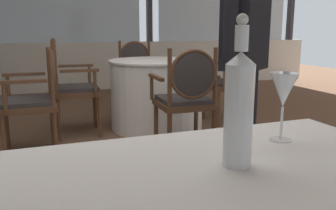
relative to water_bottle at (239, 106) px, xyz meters
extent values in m
plane|color=brown|center=(0.05, 1.63, -0.91)|extent=(14.78, 14.78, 0.00)
cube|color=silver|center=(0.05, 5.90, -0.48)|extent=(10.15, 0.12, 0.85)
cube|color=white|center=(-0.10, -0.09, -0.16)|extent=(1.21, 0.82, 0.02)
cylinder|color=white|center=(0.00, 0.00, -0.03)|extent=(0.07, 0.07, 0.25)
cone|color=white|center=(0.00, 0.00, 0.11)|extent=(0.07, 0.07, 0.03)
cylinder|color=white|center=(0.00, 0.00, 0.16)|extent=(0.03, 0.03, 0.06)
sphere|color=silver|center=(0.00, 0.00, 0.20)|extent=(0.03, 0.03, 0.03)
cylinder|color=white|center=(0.23, 0.13, -0.15)|extent=(0.06, 0.06, 0.00)
cylinder|color=white|center=(0.23, 0.13, -0.10)|extent=(0.01, 0.01, 0.10)
cone|color=white|center=(0.23, 0.13, 0.00)|extent=(0.08, 0.08, 0.10)
cube|color=brown|center=(-0.52, 2.56, -0.47)|extent=(0.46, 0.46, 0.05)
cube|color=#383333|center=(-0.52, 2.56, -0.43)|extent=(0.42, 0.42, 0.04)
cylinder|color=brown|center=(-0.72, 2.36, -0.70)|extent=(0.04, 0.04, 0.41)
cylinder|color=brown|center=(-0.72, 2.76, -0.70)|extent=(0.04, 0.04, 0.41)
cylinder|color=brown|center=(-0.32, 2.36, -0.70)|extent=(0.04, 0.04, 0.41)
cylinder|color=brown|center=(-0.32, 2.76, -0.70)|extent=(0.04, 0.04, 0.41)
cylinder|color=brown|center=(-0.32, 2.36, -0.21)|extent=(0.04, 0.04, 0.46)
cylinder|color=brown|center=(-0.32, 2.76, -0.21)|extent=(0.04, 0.04, 0.46)
ellipsoid|color=#383333|center=(-0.30, 2.56, -0.19)|extent=(0.05, 0.39, 0.39)
torus|color=brown|center=(-0.30, 2.56, -0.19)|extent=(0.03, 0.40, 0.40)
cube|color=brown|center=(-0.54, 2.31, -0.23)|extent=(0.37, 0.04, 0.03)
cylinder|color=brown|center=(-0.68, 2.31, -0.34)|extent=(0.03, 0.03, 0.22)
cube|color=brown|center=(-0.54, 2.81, -0.23)|extent=(0.37, 0.04, 0.03)
cylinder|color=brown|center=(-0.68, 2.81, -0.34)|extent=(0.03, 0.03, 0.22)
cylinder|color=white|center=(0.81, 3.02, -0.16)|extent=(1.04, 1.04, 0.02)
cylinder|color=white|center=(0.81, 3.02, -0.54)|extent=(1.01, 1.01, 0.74)
cube|color=brown|center=(1.67, 2.99, -0.48)|extent=(0.48, 0.48, 0.05)
cube|color=#383333|center=(1.67, 2.99, -0.43)|extent=(0.44, 0.44, 0.04)
cylinder|color=brown|center=(1.46, 2.79, -0.70)|extent=(0.04, 0.04, 0.40)
cylinder|color=brown|center=(1.48, 3.19, -0.70)|extent=(0.04, 0.04, 0.40)
cylinder|color=brown|center=(1.86, 2.78, -0.70)|extent=(0.04, 0.04, 0.40)
cylinder|color=brown|center=(1.88, 3.18, -0.70)|extent=(0.04, 0.04, 0.40)
cylinder|color=brown|center=(1.86, 2.78, -0.22)|extent=(0.04, 0.04, 0.46)
cylinder|color=brown|center=(1.88, 3.18, -0.22)|extent=(0.04, 0.04, 0.46)
ellipsoid|color=#383333|center=(1.88, 2.98, -0.20)|extent=(0.07, 0.39, 0.38)
torus|color=brown|center=(1.88, 2.98, -0.20)|extent=(0.05, 0.40, 0.40)
cube|color=brown|center=(1.64, 2.74, -0.23)|extent=(0.37, 0.05, 0.03)
cylinder|color=brown|center=(1.50, 2.74, -0.34)|extent=(0.03, 0.03, 0.22)
cube|color=brown|center=(1.66, 3.24, -0.23)|extent=(0.37, 0.05, 0.03)
cylinder|color=brown|center=(1.52, 3.24, -0.34)|extent=(0.03, 0.03, 0.22)
cube|color=brown|center=(0.85, 3.88, -0.49)|extent=(0.48, 0.48, 0.05)
cube|color=#383333|center=(0.85, 3.88, -0.44)|extent=(0.44, 0.44, 0.04)
cylinder|color=brown|center=(1.04, 3.67, -0.71)|extent=(0.04, 0.04, 0.40)
cylinder|color=brown|center=(0.64, 3.69, -0.71)|extent=(0.04, 0.04, 0.40)
cylinder|color=brown|center=(1.05, 4.07, -0.71)|extent=(0.04, 0.04, 0.40)
cylinder|color=brown|center=(0.65, 4.09, -0.71)|extent=(0.04, 0.04, 0.40)
cylinder|color=brown|center=(1.05, 4.07, -0.22)|extent=(0.04, 0.04, 0.49)
cylinder|color=brown|center=(0.65, 4.09, -0.22)|extent=(0.04, 0.04, 0.49)
ellipsoid|color=#383333|center=(0.85, 4.09, -0.19)|extent=(0.39, 0.07, 0.41)
torus|color=brown|center=(0.85, 4.09, -0.19)|extent=(0.42, 0.05, 0.42)
cube|color=brown|center=(1.09, 3.85, -0.24)|extent=(0.05, 0.37, 0.03)
cylinder|color=brown|center=(1.09, 3.71, -0.35)|extent=(0.03, 0.03, 0.22)
cube|color=brown|center=(0.59, 3.87, -0.24)|extent=(0.05, 0.37, 0.03)
cylinder|color=brown|center=(0.59, 3.73, -0.35)|extent=(0.03, 0.03, 0.22)
cube|color=brown|center=(-0.05, 3.06, -0.46)|extent=(0.48, 0.48, 0.05)
cube|color=#383333|center=(-0.05, 3.06, -0.41)|extent=(0.44, 0.44, 0.04)
cylinder|color=brown|center=(0.16, 3.25, -0.69)|extent=(0.04, 0.04, 0.42)
cylinder|color=brown|center=(0.14, 2.85, -0.69)|extent=(0.04, 0.04, 0.42)
cylinder|color=brown|center=(-0.24, 3.26, -0.69)|extent=(0.04, 0.04, 0.42)
cylinder|color=brown|center=(-0.26, 2.86, -0.69)|extent=(0.04, 0.04, 0.42)
cylinder|color=brown|center=(-0.24, 3.26, -0.17)|extent=(0.04, 0.04, 0.51)
cylinder|color=brown|center=(-0.26, 2.86, -0.17)|extent=(0.04, 0.04, 0.51)
ellipsoid|color=#383333|center=(-0.26, 3.07, -0.15)|extent=(0.07, 0.39, 0.43)
torus|color=brown|center=(-0.26, 3.07, -0.15)|extent=(0.05, 0.44, 0.44)
cube|color=brown|center=(-0.02, 3.31, -0.21)|extent=(0.37, 0.05, 0.03)
cylinder|color=brown|center=(0.12, 3.30, -0.32)|extent=(0.03, 0.03, 0.22)
cube|color=brown|center=(-0.04, 2.81, -0.21)|extent=(0.37, 0.05, 0.03)
cylinder|color=brown|center=(0.10, 2.80, -0.32)|extent=(0.03, 0.03, 0.22)
cube|color=brown|center=(0.77, 2.16, -0.47)|extent=(0.48, 0.48, 0.05)
cube|color=#383333|center=(0.77, 2.16, -0.43)|extent=(0.44, 0.44, 0.04)
cylinder|color=brown|center=(0.58, 2.37, -0.70)|extent=(0.04, 0.04, 0.41)
cylinder|color=brown|center=(0.98, 2.35, -0.70)|extent=(0.04, 0.04, 0.41)
cylinder|color=brown|center=(0.57, 1.97, -0.70)|extent=(0.04, 0.04, 0.41)
cylinder|color=brown|center=(0.97, 1.95, -0.70)|extent=(0.04, 0.04, 0.41)
cylinder|color=brown|center=(0.57, 1.97, -0.21)|extent=(0.04, 0.04, 0.48)
cylinder|color=brown|center=(0.97, 1.95, -0.21)|extent=(0.04, 0.04, 0.48)
ellipsoid|color=#383333|center=(0.77, 1.95, -0.18)|extent=(0.39, 0.07, 0.40)
torus|color=brown|center=(0.77, 1.95, -0.18)|extent=(0.41, 0.05, 0.41)
cube|color=brown|center=(0.53, 2.19, -0.23)|extent=(0.05, 0.37, 0.03)
cylinder|color=brown|center=(0.53, 2.33, -0.34)|extent=(0.03, 0.03, 0.22)
cube|color=brown|center=(1.03, 2.17, -0.23)|extent=(0.05, 0.37, 0.03)
cylinder|color=brown|center=(1.03, 2.31, -0.34)|extent=(0.03, 0.03, 0.22)
cylinder|color=black|center=(0.79, 1.30, -0.50)|extent=(0.13, 0.13, 0.82)
cylinder|color=black|center=(0.93, 1.40, -0.50)|extent=(0.13, 0.13, 0.82)
cube|color=black|center=(0.86, 1.35, 0.22)|extent=(0.41, 0.37, 0.62)
cylinder|color=black|center=(0.68, 1.23, 0.25)|extent=(0.09, 0.09, 0.52)
cylinder|color=black|center=(1.04, 1.48, 0.25)|extent=(0.09, 0.09, 0.52)
camera|label=1|loc=(-0.46, -0.74, 0.18)|focal=38.96mm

